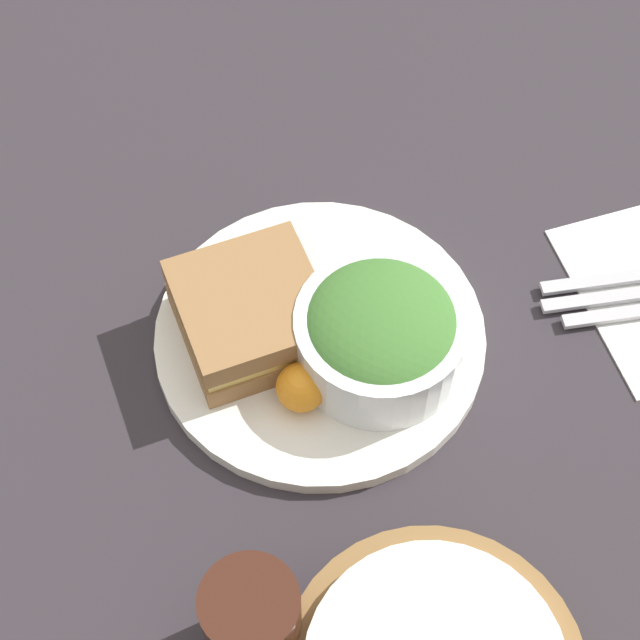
% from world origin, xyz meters
% --- Properties ---
extents(ground_plane, '(4.00, 4.00, 0.00)m').
position_xyz_m(ground_plane, '(0.00, 0.00, 0.00)').
color(ground_plane, '#2D282D').
extents(plate, '(0.28, 0.28, 0.01)m').
position_xyz_m(plate, '(0.00, 0.00, 0.01)').
color(plate, white).
rests_on(plate, ground_plane).
extents(sandwich, '(0.12, 0.12, 0.06)m').
position_xyz_m(sandwich, '(0.05, -0.02, 0.04)').
color(sandwich, olive).
rests_on(sandwich, plate).
extents(salad_bowl, '(0.14, 0.14, 0.07)m').
position_xyz_m(salad_bowl, '(-0.04, 0.04, 0.05)').
color(salad_bowl, white).
rests_on(salad_bowl, plate).
extents(dressing_cup, '(0.06, 0.06, 0.04)m').
position_xyz_m(dressing_cup, '(-0.02, -0.06, 0.03)').
color(dressing_cup, '#B7B7BC').
rests_on(dressing_cup, plate).
extents(orange_wedge, '(0.04, 0.04, 0.04)m').
position_xyz_m(orange_wedge, '(0.03, 0.06, 0.04)').
color(orange_wedge, orange).
rests_on(orange_wedge, plate).
extents(drink_glass, '(0.07, 0.07, 0.11)m').
position_xyz_m(drink_glass, '(0.12, 0.23, 0.05)').
color(drink_glass, '#38190F').
rests_on(drink_glass, ground_plane).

